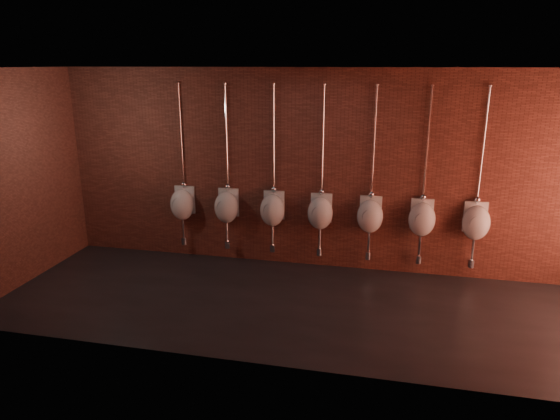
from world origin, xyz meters
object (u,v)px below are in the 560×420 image
at_px(urinal_4, 370,215).
at_px(urinal_5, 422,218).
at_px(urinal_6, 476,222).
at_px(urinal_1, 227,206).
at_px(urinal_3, 320,212).
at_px(urinal_0, 182,204).
at_px(urinal_2, 272,209).

bearing_deg(urinal_4, urinal_5, 0.00).
xyz_separation_m(urinal_5, urinal_6, (0.79, 0.00, 0.00)).
bearing_deg(urinal_5, urinal_1, 180.00).
relative_size(urinal_3, urinal_4, 1.00).
bearing_deg(urinal_6, urinal_5, 180.00).
distance_m(urinal_0, urinal_3, 2.36).
bearing_deg(urinal_0, urinal_6, 0.00).
relative_size(urinal_0, urinal_1, 1.00).
height_order(urinal_3, urinal_5, same).
xyz_separation_m(urinal_0, urinal_5, (3.93, 0.00, 0.00)).
relative_size(urinal_4, urinal_6, 1.00).
distance_m(urinal_4, urinal_6, 1.57).
bearing_deg(urinal_3, urinal_2, 180.00).
height_order(urinal_2, urinal_4, same).
xyz_separation_m(urinal_2, urinal_3, (0.79, 0.00, 0.00)).
height_order(urinal_0, urinal_5, same).
bearing_deg(urinal_3, urinal_0, 180.00).
height_order(urinal_5, urinal_6, same).
xyz_separation_m(urinal_1, urinal_3, (1.57, 0.00, 0.00)).
bearing_deg(urinal_6, urinal_0, 180.00).
bearing_deg(urinal_3, urinal_1, 180.00).
relative_size(urinal_1, urinal_6, 1.00).
distance_m(urinal_1, urinal_6, 3.93).
bearing_deg(urinal_3, urinal_4, 0.00).
relative_size(urinal_0, urinal_3, 1.00).
distance_m(urinal_0, urinal_2, 1.57).
height_order(urinal_3, urinal_4, same).
relative_size(urinal_1, urinal_4, 1.00).
bearing_deg(urinal_1, urinal_6, 0.00).
bearing_deg(urinal_6, urinal_4, 180.00).
distance_m(urinal_1, urinal_5, 3.14).
xyz_separation_m(urinal_3, urinal_4, (0.79, 0.00, 0.00)).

